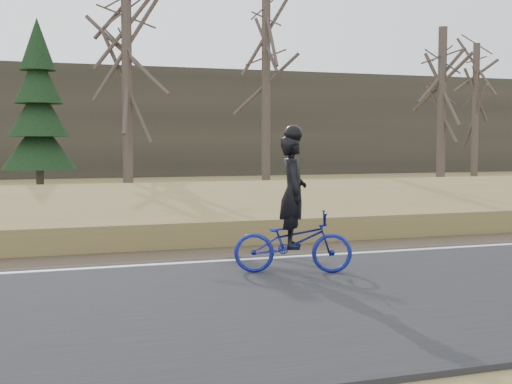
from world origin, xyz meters
name	(u,v)px	position (x,y,z in m)	size (l,w,h in m)	color
ground	(333,260)	(0.00, 0.00, 0.00)	(120.00, 120.00, 0.00)	olive
road	(418,289)	(0.00, -2.50, 0.03)	(120.00, 6.00, 0.06)	black
edge_line	(328,255)	(0.00, 0.20, 0.07)	(120.00, 0.12, 0.01)	silver
shoulder	(304,249)	(0.00, 1.20, 0.02)	(120.00, 1.60, 0.04)	#473A2B
embankment	(249,220)	(0.00, 4.20, 0.22)	(120.00, 5.00, 0.44)	olive
ballast	(203,205)	(0.00, 8.00, 0.23)	(120.00, 3.00, 0.45)	slate
railroad	(203,194)	(0.00, 8.00, 0.53)	(120.00, 2.40, 0.29)	black
treeline_backdrop	(99,122)	(0.00, 30.00, 3.00)	(120.00, 4.00, 6.00)	#383328
cyclist	(293,226)	(-1.14, -1.07, 0.72)	(1.76, 1.13, 2.08)	navy
bare_tree_near_left	(127,82)	(-0.92, 14.62, 3.99)	(0.36, 0.36, 7.98)	#4F423A
bare_tree_center	(266,82)	(5.30, 17.58, 4.38)	(0.36, 0.36, 8.76)	#4F423A
bare_tree_right	(442,109)	(11.52, 14.18, 3.23)	(0.36, 0.36, 6.47)	#4F423A
bare_tree_far_right	(475,112)	(17.25, 19.76, 3.40)	(0.36, 0.36, 6.81)	#4F423A
conifer	(39,112)	(-3.82, 15.99, 2.96)	(2.60, 2.60, 6.26)	#4F423A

